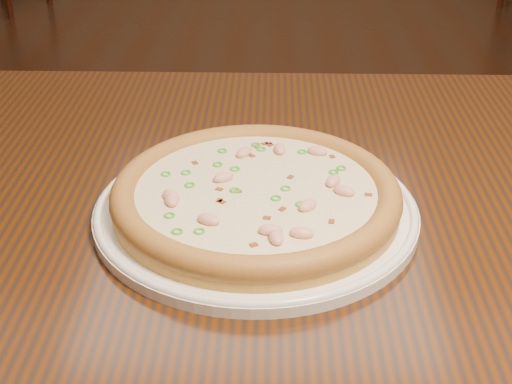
{
  "coord_description": "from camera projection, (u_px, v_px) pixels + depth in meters",
  "views": [
    {
      "loc": [
        0.07,
        -1.13,
        1.16
      ],
      "look_at": [
        0.05,
        -0.47,
        0.78
      ],
      "focal_mm": 50.0,
      "sensor_mm": 36.0,
      "label": 1
    }
  ],
  "objects": [
    {
      "name": "hero_table",
      "position": [
        355.0,
        264.0,
        0.87
      ],
      "size": [
        1.2,
        0.8,
        0.75
      ],
      "color": "black",
      "rests_on": "ground"
    },
    {
      "name": "pizza",
      "position": [
        256.0,
        194.0,
        0.77
      ],
      "size": [
        0.31,
        0.31,
        0.03
      ],
      "color": "gold",
      "rests_on": "plate"
    },
    {
      "name": "plate",
      "position": [
        256.0,
        209.0,
        0.78
      ],
      "size": [
        0.35,
        0.35,
        0.02
      ],
      "color": "white",
      "rests_on": "hero_table"
    }
  ]
}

